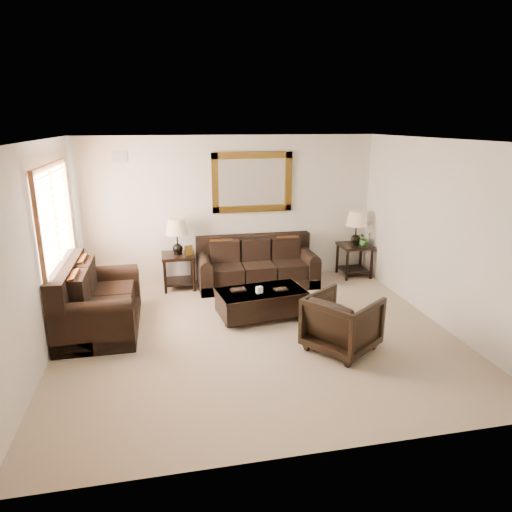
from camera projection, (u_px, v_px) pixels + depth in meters
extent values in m
cube|color=gray|center=(257.00, 334.00, 6.53)|extent=(5.50, 5.00, 0.01)
cube|color=white|center=(257.00, 140.00, 5.77)|extent=(5.50, 5.00, 0.01)
cube|color=beige|center=(230.00, 210.00, 8.50)|extent=(5.50, 0.01, 2.70)
cube|color=beige|center=(318.00, 318.00, 3.80)|extent=(5.50, 0.01, 2.70)
cube|color=beige|center=(39.00, 255.00, 5.62)|extent=(0.01, 5.00, 2.70)
cube|color=beige|center=(440.00, 234.00, 6.68)|extent=(0.01, 5.00, 2.70)
cube|color=white|center=(54.00, 224.00, 6.41)|extent=(0.01, 1.80, 1.50)
cube|color=brown|center=(49.00, 167.00, 6.19)|extent=(0.06, 1.96, 0.08)
cube|color=brown|center=(63.00, 276.00, 6.64)|extent=(0.06, 1.96, 0.08)
cube|color=brown|center=(40.00, 240.00, 5.53)|extent=(0.06, 0.08, 1.50)
cube|color=brown|center=(69.00, 211.00, 7.30)|extent=(0.06, 0.08, 1.50)
cube|color=brown|center=(56.00, 223.00, 6.41)|extent=(0.05, 0.05, 1.50)
cube|color=#513810|center=(252.00, 182.00, 8.40)|extent=(1.50, 0.06, 1.10)
cube|color=white|center=(252.00, 182.00, 8.42)|extent=(1.26, 0.01, 0.86)
cube|color=#999999|center=(119.00, 157.00, 7.83)|extent=(0.25, 0.02, 0.18)
cube|color=black|center=(257.00, 281.00, 8.48)|extent=(2.16, 0.93, 0.18)
cube|color=black|center=(253.00, 246.00, 8.65)|extent=(2.16, 0.22, 0.44)
cube|color=black|center=(226.00, 272.00, 8.28)|extent=(0.55, 0.77, 0.27)
cube|color=black|center=(257.00, 270.00, 8.40)|extent=(0.55, 0.77, 0.27)
cube|color=black|center=(288.00, 268.00, 8.51)|extent=(0.55, 0.77, 0.27)
cube|color=black|center=(205.00, 275.00, 8.24)|extent=(0.22, 0.93, 0.52)
cylinder|color=black|center=(204.00, 261.00, 8.17)|extent=(0.22, 0.92, 0.22)
cube|color=black|center=(308.00, 268.00, 8.62)|extent=(0.22, 0.93, 0.52)
cylinder|color=black|center=(308.00, 255.00, 8.54)|extent=(0.22, 0.92, 0.22)
cube|color=#5F2D0C|center=(222.00, 250.00, 8.36)|extent=(0.41, 0.18, 0.42)
cube|color=#5F2D0C|center=(288.00, 247.00, 8.60)|extent=(0.41, 0.18, 0.42)
cube|color=black|center=(102.00, 321.00, 6.72)|extent=(1.06, 1.79, 0.20)
cube|color=black|center=(67.00, 281.00, 6.46)|extent=(0.25, 1.79, 0.50)
cube|color=black|center=(99.00, 314.00, 6.35)|extent=(0.87, 0.62, 0.30)
cube|color=black|center=(104.00, 297.00, 6.96)|extent=(0.87, 0.62, 0.30)
cube|color=black|center=(93.00, 332.00, 5.94)|extent=(1.06, 0.25, 0.59)
cylinder|color=black|center=(91.00, 311.00, 5.86)|extent=(1.04, 0.25, 0.25)
cube|color=black|center=(106.00, 291.00, 7.39)|extent=(1.06, 0.25, 0.59)
cylinder|color=black|center=(104.00, 273.00, 7.30)|extent=(1.04, 0.25, 0.25)
cube|color=#5F2D0C|center=(78.00, 290.00, 6.14)|extent=(0.21, 0.47, 0.48)
cube|color=#5F2D0C|center=(86.00, 272.00, 6.85)|extent=(0.21, 0.47, 0.48)
cube|color=black|center=(178.00, 256.00, 8.20)|extent=(0.59, 0.59, 0.05)
cube|color=black|center=(179.00, 281.00, 8.34)|extent=(0.50, 0.50, 0.03)
cylinder|color=black|center=(165.00, 278.00, 8.01)|extent=(0.05, 0.05, 0.59)
cylinder|color=black|center=(194.00, 276.00, 8.10)|extent=(0.05, 0.05, 0.59)
cylinder|color=black|center=(165.00, 269.00, 8.48)|extent=(0.05, 0.05, 0.59)
cylinder|color=black|center=(192.00, 267.00, 8.57)|extent=(0.05, 0.05, 0.59)
sphere|color=black|center=(178.00, 248.00, 8.16)|extent=(0.18, 0.18, 0.18)
cylinder|color=black|center=(177.00, 238.00, 8.11)|extent=(0.03, 0.03, 0.38)
cone|color=#D4B78D|center=(177.00, 226.00, 8.05)|extent=(0.40, 0.40, 0.28)
cube|color=#513810|center=(189.00, 250.00, 8.10)|extent=(0.16, 0.11, 0.18)
cube|color=black|center=(355.00, 246.00, 8.86)|extent=(0.59, 0.59, 0.05)
cube|color=black|center=(353.00, 269.00, 8.99)|extent=(0.50, 0.50, 0.03)
cylinder|color=black|center=(347.00, 266.00, 8.66)|extent=(0.05, 0.05, 0.59)
cylinder|color=black|center=(371.00, 264.00, 8.76)|extent=(0.05, 0.05, 0.59)
cylinder|color=black|center=(337.00, 259.00, 9.13)|extent=(0.05, 0.05, 0.59)
cylinder|color=black|center=(361.00, 257.00, 9.23)|extent=(0.05, 0.05, 0.59)
sphere|color=black|center=(355.00, 239.00, 8.82)|extent=(0.18, 0.18, 0.18)
cylinder|color=black|center=(356.00, 229.00, 8.76)|extent=(0.03, 0.03, 0.38)
cone|color=#D4B78D|center=(357.00, 219.00, 8.70)|extent=(0.40, 0.40, 0.28)
sphere|color=black|center=(228.00, 324.00, 6.74)|extent=(0.12, 0.12, 0.12)
sphere|color=black|center=(299.00, 318.00, 6.96)|extent=(0.12, 0.12, 0.12)
sphere|color=black|center=(224.00, 311.00, 7.21)|extent=(0.12, 0.12, 0.12)
sphere|color=black|center=(291.00, 306.00, 7.42)|extent=(0.12, 0.12, 0.12)
cube|color=black|center=(261.00, 301.00, 7.02)|extent=(1.38, 0.87, 0.36)
cube|color=black|center=(261.00, 292.00, 6.98)|extent=(1.41, 0.89, 0.04)
cube|color=black|center=(238.00, 290.00, 6.95)|extent=(0.24, 0.18, 0.03)
cube|color=black|center=(281.00, 289.00, 6.98)|extent=(0.22, 0.17, 0.02)
cube|color=white|center=(259.00, 290.00, 6.85)|extent=(0.11, 0.09, 0.10)
imported|color=black|center=(342.00, 320.00, 5.99)|extent=(1.09, 1.11, 0.84)
imported|color=#28511C|center=(364.00, 240.00, 8.74)|extent=(0.31, 0.34, 0.22)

